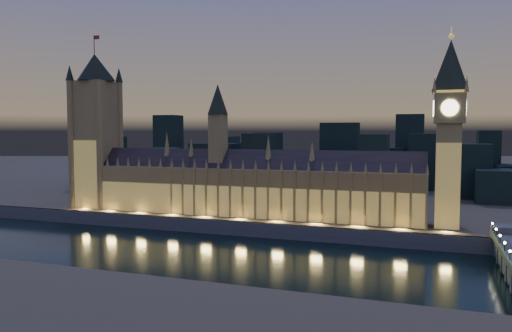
% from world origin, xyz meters
% --- Properties ---
extents(ground_plane, '(2000.00, 2000.00, 0.00)m').
position_xyz_m(ground_plane, '(0.00, 0.00, 0.00)').
color(ground_plane, black).
rests_on(ground_plane, ground).
extents(north_bank, '(2000.00, 960.00, 8.00)m').
position_xyz_m(north_bank, '(0.00, 520.00, 4.00)').
color(north_bank, '#4A4331').
rests_on(north_bank, ground).
extents(embankment_wall, '(2000.00, 2.50, 8.00)m').
position_xyz_m(embankment_wall, '(0.00, 41.00, 4.00)').
color(embankment_wall, '#404B4E').
rests_on(embankment_wall, ground).
extents(palace_of_westminster, '(202.00, 22.68, 78.00)m').
position_xyz_m(palace_of_westminster, '(-2.77, 61.74, 26.37)').
color(palace_of_westminster, '#997A4B').
rests_on(palace_of_westminster, north_bank).
extents(victoria_tower, '(31.68, 31.68, 112.52)m').
position_xyz_m(victoria_tower, '(-110.00, 61.92, 63.64)').
color(victoria_tower, '#997A4B').
rests_on(victoria_tower, north_bank).
extents(elizabeth_tower, '(18.00, 18.00, 102.99)m').
position_xyz_m(elizabeth_tower, '(108.00, 61.92, 65.27)').
color(elizabeth_tower, '#997A4B').
rests_on(elizabeth_tower, north_bank).
extents(city_backdrop, '(481.54, 215.63, 74.14)m').
position_xyz_m(city_backdrop, '(35.16, 246.09, 30.19)').
color(city_backdrop, black).
rests_on(city_backdrop, north_bank).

